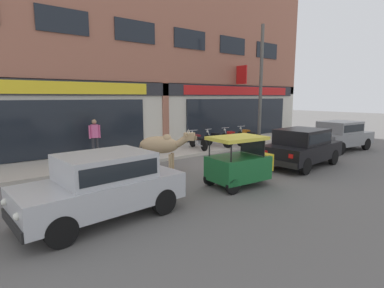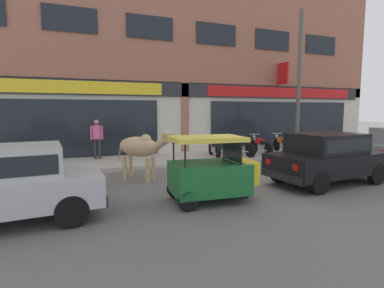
% 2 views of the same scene
% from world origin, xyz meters
% --- Properties ---
extents(ground_plane, '(90.00, 90.00, 0.00)m').
position_xyz_m(ground_plane, '(0.00, 0.00, 0.00)').
color(ground_plane, '#605E5B').
extents(sidewalk, '(19.00, 2.96, 0.13)m').
position_xyz_m(sidewalk, '(0.00, 3.68, 0.07)').
color(sidewalk, '#B7AFA3').
rests_on(sidewalk, ground).
extents(shop_building, '(23.00, 1.40, 9.55)m').
position_xyz_m(shop_building, '(0.00, 5.42, 4.57)').
color(shop_building, '#9E604C').
rests_on(shop_building, ground).
extents(cow, '(1.56, 1.78, 1.61)m').
position_xyz_m(cow, '(-3.10, 0.61, 1.01)').
color(cow, tan).
rests_on(cow, ground).
extents(car_0, '(3.71, 1.87, 1.46)m').
position_xyz_m(car_0, '(1.76, -1.79, 0.81)').
color(car_0, black).
rests_on(car_0, ground).
extents(car_2, '(3.71, 1.87, 1.46)m').
position_xyz_m(car_2, '(-6.24, -1.92, 0.81)').
color(car_2, black).
rests_on(car_2, ground).
extents(auto_rickshaw, '(2.03, 1.29, 1.52)m').
position_xyz_m(auto_rickshaw, '(-2.04, -2.08, 0.66)').
color(auto_rickshaw, black).
rests_on(auto_rickshaw, ground).
extents(motorcycle_0, '(0.65, 1.79, 0.88)m').
position_xyz_m(motorcycle_0, '(0.59, 3.15, 0.52)').
color(motorcycle_0, black).
rests_on(motorcycle_0, sidewalk).
extents(motorcycle_1, '(0.60, 1.80, 0.88)m').
position_xyz_m(motorcycle_1, '(1.80, 3.04, 0.52)').
color(motorcycle_1, black).
rests_on(motorcycle_1, sidewalk).
extents(motorcycle_2, '(0.52, 1.81, 0.88)m').
position_xyz_m(motorcycle_2, '(2.88, 3.04, 0.52)').
color(motorcycle_2, black).
rests_on(motorcycle_2, sidewalk).
extents(motorcycle_3, '(0.61, 1.80, 0.88)m').
position_xyz_m(motorcycle_3, '(4.14, 3.09, 0.52)').
color(motorcycle_3, black).
rests_on(motorcycle_3, sidewalk).
extents(pedestrian, '(0.50, 0.32, 1.60)m').
position_xyz_m(pedestrian, '(-4.09, 4.40, 1.11)').
color(pedestrian, '#2D2D33').
rests_on(pedestrian, sidewalk).
extents(utility_pole, '(0.18, 0.18, 6.30)m').
position_xyz_m(utility_pole, '(4.41, 2.50, 3.28)').
color(utility_pole, '#595651').
rests_on(utility_pole, sidewalk).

